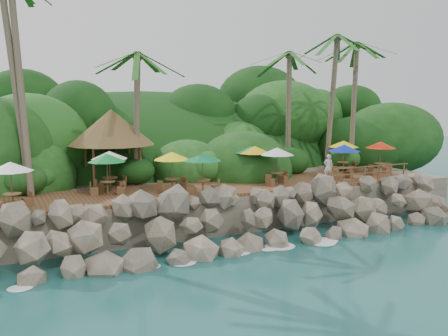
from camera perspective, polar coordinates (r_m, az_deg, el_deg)
name	(u,v)px	position (r m, az deg, el deg)	size (l,w,h in m)	color
ground	(275,250)	(24.98, 5.94, -9.53)	(140.00, 140.00, 0.00)	#19514F
land_base	(170,181)	(38.94, -6.26, -1.54)	(32.00, 25.20, 2.10)	gray
jungle_hill	(144,180)	(46.18, -9.26, -1.39)	(44.80, 28.00, 15.40)	#143811
seawall	(256,219)	(26.33, 3.72, -5.97)	(29.00, 4.00, 2.30)	gray
terrace	(224,188)	(29.60, 0.00, -2.30)	(26.00, 5.00, 0.20)	brown
jungle_foliage	(175,196)	(38.21, -5.75, -3.32)	(44.00, 16.00, 12.00)	#143811
foam_line	(272,248)	(25.22, 5.58, -9.28)	(25.20, 0.80, 0.06)	white
palms	(209,24)	(31.93, -1.76, 16.48)	(29.08, 6.83, 13.57)	brown
palapa	(111,127)	(31.10, -13.00, 4.67)	(5.36, 5.36, 4.60)	brown
dining_clusters	(234,155)	(29.46, 1.22, 1.57)	(25.71, 5.20, 2.28)	brown
railing	(372,172)	(32.70, 16.83, -0.40)	(6.10, 0.10, 1.00)	brown
waiter	(328,167)	(32.61, 12.07, 0.14)	(0.60, 0.39, 1.65)	white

